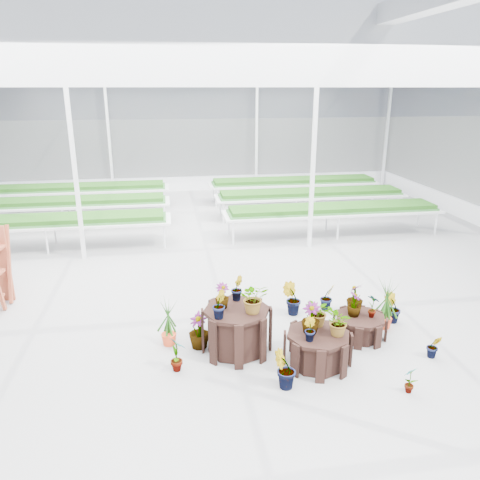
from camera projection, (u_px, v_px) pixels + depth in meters
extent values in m
plane|color=gray|center=(218.00, 323.00, 8.74)|extent=(24.00, 24.00, 0.00)
cylinder|color=black|center=(237.00, 330.00, 7.73)|extent=(1.22, 1.22, 0.77)
cylinder|color=black|center=(317.00, 349.00, 7.38)|extent=(1.24, 1.24, 0.55)
cylinder|color=black|center=(360.00, 326.00, 8.21)|extent=(1.19, 1.19, 0.40)
imported|color=#1C4812|center=(222.00, 296.00, 7.60)|extent=(0.29, 0.29, 0.42)
imported|color=#1C4812|center=(254.00, 298.00, 7.42)|extent=(0.46, 0.40, 0.51)
imported|color=#1C4812|center=(237.00, 288.00, 7.88)|extent=(0.26, 0.28, 0.42)
imported|color=#1C4812|center=(219.00, 304.00, 7.26)|extent=(0.26, 0.29, 0.45)
imported|color=#1C4812|center=(311.00, 318.00, 7.24)|extent=(0.40, 0.40, 0.50)
imported|color=#1C4812|center=(339.00, 322.00, 7.15)|extent=(0.52, 0.53, 0.45)
imported|color=#1C4812|center=(319.00, 313.00, 7.45)|extent=(0.46, 0.50, 0.47)
imported|color=#1C4812|center=(309.00, 329.00, 7.04)|extent=(0.21, 0.24, 0.37)
imported|color=#1C4812|center=(354.00, 304.00, 8.10)|extent=(0.28, 0.28, 0.44)
imported|color=#1C4812|center=(373.00, 306.00, 8.05)|extent=(0.25, 0.28, 0.44)
imported|color=#1C4812|center=(355.00, 297.00, 8.27)|extent=(0.40, 0.40, 0.52)
imported|color=#1C4812|center=(177.00, 353.00, 7.18)|extent=(0.34, 0.39, 0.61)
imported|color=#1C4812|center=(199.00, 330.00, 7.84)|extent=(0.49, 0.49, 0.64)
imported|color=#1C4812|center=(284.00, 370.00, 6.76)|extent=(0.42, 0.38, 0.63)
imported|color=#1C4812|center=(410.00, 379.00, 6.70)|extent=(0.27, 0.24, 0.42)
imported|color=#1C4812|center=(434.00, 346.00, 7.58)|extent=(0.27, 0.24, 0.41)
imported|color=#1C4812|center=(392.00, 308.00, 8.71)|extent=(0.39, 0.36, 0.58)
imported|color=#1C4812|center=(327.00, 297.00, 9.20)|extent=(0.37, 0.34, 0.54)
imported|color=#1C4812|center=(292.00, 299.00, 9.00)|extent=(0.43, 0.39, 0.65)
imported|color=#1C4812|center=(214.00, 315.00, 8.46)|extent=(0.30, 0.35, 0.55)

